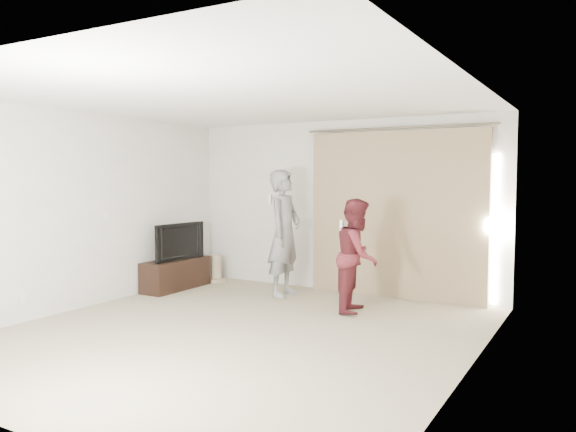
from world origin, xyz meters
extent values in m
plane|color=tan|center=(0.00, 0.00, 0.00)|extent=(5.50, 5.50, 0.00)
cube|color=silver|center=(0.00, 2.75, 1.30)|extent=(5.00, 0.04, 2.60)
cube|color=silver|center=(-2.50, 0.00, 1.30)|extent=(0.04, 5.50, 2.60)
cube|color=white|center=(-2.48, 0.40, 1.20)|extent=(0.02, 0.08, 0.12)
cube|color=white|center=(-2.48, -0.90, 0.30)|extent=(0.02, 0.08, 0.12)
cube|color=white|center=(0.00, 0.00, 2.60)|extent=(5.00, 5.50, 0.01)
cube|color=#9A865E|center=(0.90, 2.68, 1.20)|extent=(2.60, 0.10, 2.40)
cylinder|color=brown|center=(0.90, 2.68, 2.44)|extent=(2.80, 0.03, 0.03)
cube|color=white|center=(2.26, 2.72, 1.05)|extent=(0.08, 0.04, 2.00)
cube|color=black|center=(-2.27, 1.58, 0.23)|extent=(0.42, 1.21, 0.46)
imported|color=black|center=(-2.27, 1.58, 0.75)|extent=(0.21, 1.00, 0.57)
cylinder|color=tan|center=(-2.10, 2.40, 0.03)|extent=(0.33, 0.33, 0.06)
cylinder|color=tan|center=(-2.10, 2.40, 0.25)|extent=(0.18, 0.18, 0.39)
imported|color=slate|center=(-0.55, 2.00, 0.92)|extent=(0.49, 0.70, 1.85)
cube|color=white|center=(-0.73, 1.90, 1.42)|extent=(0.04, 0.04, 0.14)
cube|color=white|center=(-0.73, 2.12, 1.29)|extent=(0.05, 0.05, 0.09)
imported|color=maroon|center=(0.76, 1.62, 0.73)|extent=(0.68, 0.81, 1.47)
cube|color=white|center=(0.58, 1.52, 1.12)|extent=(0.04, 0.04, 0.14)
cube|color=white|center=(0.58, 1.74, 1.03)|extent=(0.05, 0.05, 0.09)
camera|label=1|loc=(3.55, -5.06, 1.74)|focal=35.00mm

